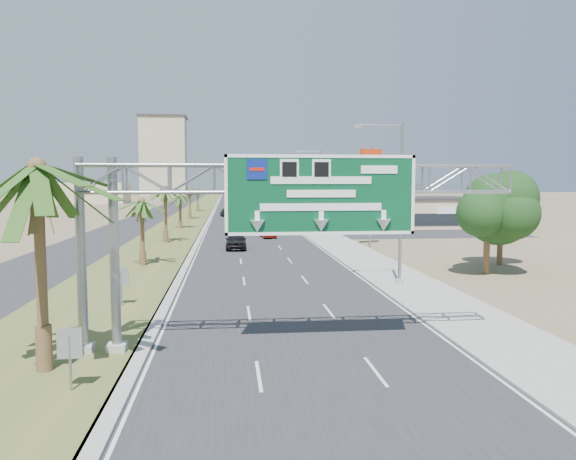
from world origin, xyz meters
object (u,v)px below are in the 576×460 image
(signal_mast, at_px, (283,192))
(store_building, at_px, (405,213))
(sign_gantry, at_px, (279,193))
(car_mid_lane, at_px, (268,232))
(car_far, at_px, (226,213))
(car_left_lane, at_px, (236,241))
(pole_sign_red_far, at_px, (318,182))
(palm_near, at_px, (37,168))
(pole_sign_red_near, at_px, (371,168))
(pole_sign_blue, at_px, (355,183))
(car_right_lane, at_px, (280,218))

(signal_mast, height_order, store_building, signal_mast)
(sign_gantry, xyz_separation_m, signal_mast, (6.23, 62.05, -1.21))
(car_mid_lane, height_order, car_far, car_mid_lane)
(signal_mast, height_order, car_left_lane, signal_mast)
(pole_sign_red_far, bearing_deg, store_building, -60.76)
(car_left_lane, bearing_deg, car_mid_lane, 71.22)
(sign_gantry, xyz_separation_m, pole_sign_red_far, (13.27, 73.56, 0.35))
(palm_near, relative_size, car_far, 1.84)
(pole_sign_red_near, bearing_deg, store_building, 64.68)
(sign_gantry, xyz_separation_m, palm_near, (-8.14, -1.93, 0.87))
(store_building, height_order, pole_sign_red_far, pole_sign_red_far)
(sign_gantry, xyz_separation_m, car_left_lane, (-1.21, 32.42, -5.23))
(pole_sign_red_far, bearing_deg, car_mid_lane, -109.28)
(sign_gantry, relative_size, car_left_lane, 3.47)
(palm_near, bearing_deg, car_far, 86.12)
(car_far, relative_size, pole_sign_blue, 0.55)
(pole_sign_red_far, bearing_deg, sign_gantry, -100.22)
(palm_near, relative_size, store_building, 0.46)
(signal_mast, relative_size, car_mid_lane, 2.45)
(store_building, bearing_deg, pole_sign_red_near, -115.32)
(sign_gantry, distance_m, store_building, 60.77)
(car_right_lane, xyz_separation_m, pole_sign_blue, (7.89, -18.04, 5.47))
(car_left_lane, bearing_deg, car_far, 92.29)
(car_far, relative_size, pole_sign_red_far, 0.56)
(car_far, distance_m, pole_sign_red_far, 18.97)
(car_right_lane, distance_m, pole_sign_red_far, 11.45)
(car_left_lane, xyz_separation_m, pole_sign_red_near, (13.20, 0.23, 6.98))
(car_left_lane, height_order, car_mid_lane, car_left_lane)
(car_mid_lane, bearing_deg, pole_sign_blue, 20.77)
(palm_near, xyz_separation_m, car_right_lane, (14.31, 68.50, -6.18))
(pole_sign_red_near, bearing_deg, car_far, 106.07)
(store_building, height_order, car_left_lane, store_building)
(palm_near, bearing_deg, car_mid_lane, 76.59)
(pole_sign_red_near, bearing_deg, pole_sign_red_far, 88.20)
(pole_sign_red_near, bearing_deg, car_mid_lane, 132.43)
(car_right_lane, bearing_deg, car_mid_lane, -103.39)
(signal_mast, bearing_deg, pole_sign_red_near, -78.94)
(store_building, bearing_deg, pole_sign_blue, -140.04)
(car_mid_lane, height_order, pole_sign_red_far, pole_sign_red_far)
(car_left_lane, xyz_separation_m, pole_sign_blue, (15.28, 16.12, 5.40))
(signal_mast, bearing_deg, car_mid_lane, -100.89)
(sign_gantry, bearing_deg, store_building, 67.64)
(sign_gantry, distance_m, car_left_lane, 32.86)
(palm_near, distance_m, signal_mast, 65.60)
(signal_mast, distance_m, store_building, 18.08)
(pole_sign_red_near, relative_size, pole_sign_red_far, 1.21)
(signal_mast, xyz_separation_m, car_left_lane, (-7.45, -29.63, -4.03))
(signal_mast, height_order, pole_sign_red_far, pole_sign_red_far)
(car_right_lane, bearing_deg, pole_sign_red_near, -84.98)
(car_left_lane, bearing_deg, pole_sign_blue, 47.46)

